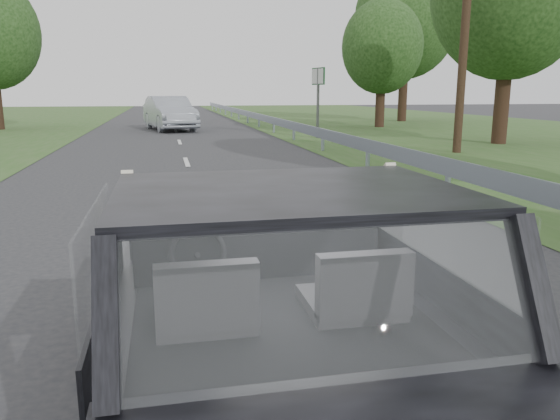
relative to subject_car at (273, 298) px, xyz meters
name	(u,v)px	position (x,y,z in m)	size (l,w,h in m)	color
ground	(273,412)	(0.00, 0.00, -0.72)	(140.00, 140.00, 0.00)	#414141
subject_car	(273,298)	(0.00, 0.00, 0.00)	(1.80, 4.00, 1.45)	black
dashboard	(255,248)	(0.00, 0.62, 0.12)	(1.58, 0.45, 0.30)	black
driver_seat	(206,297)	(-0.40, -0.29, 0.16)	(0.50, 0.72, 0.42)	black
passenger_seat	(357,285)	(0.40, -0.29, 0.16)	(0.50, 0.72, 0.42)	black
steering_wheel	(198,254)	(-0.40, 0.33, 0.20)	(0.36, 0.36, 0.04)	black
cat	(292,211)	(0.27, 0.67, 0.36)	(0.58, 0.18, 0.26)	#A1A1A1
guardrail	(364,145)	(4.30, 10.00, -0.15)	(0.05, 90.00, 0.32)	#919CAA
other_car	(170,113)	(-0.24, 24.79, 0.10)	(1.98, 5.01, 1.65)	#A1A7B3
highway_sign	(318,103)	(5.58, 18.71, 0.68)	(0.11, 1.12, 2.80)	#11471E
utility_pole	(466,21)	(8.36, 12.62, 3.20)	(0.25, 0.25, 7.84)	#412A1E
tree_1	(508,25)	(11.40, 15.01, 3.42)	(5.48, 5.48, 8.30)	black
tree_2	(382,66)	(10.71, 24.75, 2.45)	(4.19, 4.19, 6.35)	black
tree_3	(405,43)	(14.31, 29.89, 4.07)	(6.33, 6.33, 9.59)	black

